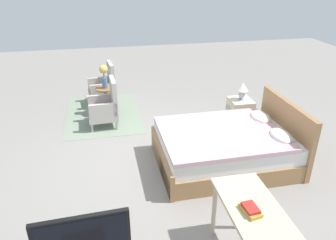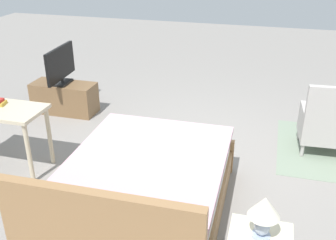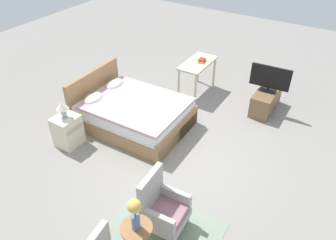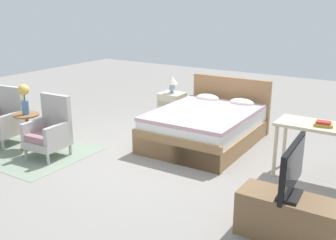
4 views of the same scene
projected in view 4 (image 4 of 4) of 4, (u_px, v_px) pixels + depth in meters
name	position (u px, v px, depth m)	size (l,w,h in m)	color
ground_plane	(157.00, 163.00, 5.77)	(16.00, 16.00, 0.00)	gray
floor_rug	(26.00, 150.00, 6.26)	(2.10, 1.50, 0.01)	gray
bed	(207.00, 125.00, 6.51)	(1.51, 2.07, 0.96)	#997047
armchair_by_window_left	(4.00, 121.00, 6.48)	(0.60, 0.60, 0.92)	#ADA8A3
armchair_by_window_right	(50.00, 132.00, 5.92)	(0.57, 0.57, 0.92)	#ADA8A3
side_table	(28.00, 127.00, 6.22)	(0.40, 0.40, 0.57)	#936038
flower_vase	(24.00, 96.00, 6.08)	(0.17, 0.17, 0.48)	#4C709E
nightstand	(172.00, 108.00, 7.59)	(0.44, 0.41, 0.59)	beige
table_lamp	(172.00, 82.00, 7.45)	(0.22, 0.22, 0.33)	#9EADC6
tv_stand	(287.00, 218.00, 3.85)	(0.96, 0.40, 0.46)	brown
tv_flatscreen	(292.00, 169.00, 3.70)	(0.22, 0.81, 0.55)	black
vanity_desk	(318.00, 133.00, 5.07)	(1.04, 0.52, 0.76)	beige
book_stack	(323.00, 124.00, 4.95)	(0.25, 0.17, 0.07)	#B79333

